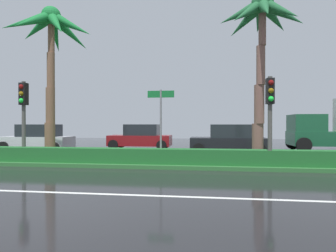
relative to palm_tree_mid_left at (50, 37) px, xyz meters
name	(u,v)px	position (x,y,z in m)	size (l,w,h in m)	color
ground_plane	(147,161)	(4.46, 0.99, -5.93)	(90.00, 42.00, 0.10)	black
near_lane_divider_stripe	(89,193)	(4.46, -6.01, -5.88)	(81.00, 0.14, 0.01)	white
median_strip	(142,161)	(4.46, -0.01, -5.81)	(85.50, 4.00, 0.15)	#2D6B33
median_hedge	(134,156)	(4.46, -1.41, -5.43)	(76.50, 0.70, 0.60)	#1E6028
palm_tree_mid_left	(50,37)	(0.00, 0.00, 0.00)	(4.27, 4.10, 7.19)	brown
palm_tree_centre_left	(261,26)	(9.62, -0.52, -0.10)	(3.58, 3.54, 7.00)	brown
traffic_signal_median_left	(23,106)	(-0.56, -1.23, -3.35)	(0.28, 0.43, 3.46)	#4C4C47
traffic_signal_median_right	(270,104)	(9.73, -1.68, -3.41)	(0.28, 0.43, 3.37)	#4C4C47
street_name_sign	(161,116)	(5.51, -1.19, -3.80)	(1.10, 0.08, 3.00)	slate
car_in_traffic_leading	(38,139)	(-3.20, 4.08, -5.06)	(4.30, 2.02, 1.72)	silver
car_in_traffic_second	(141,137)	(2.81, 6.82, -5.06)	(4.30, 2.02, 1.72)	maroon
car_in_traffic_third	(229,140)	(8.63, 4.19, -5.06)	(4.30, 2.02, 1.72)	black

